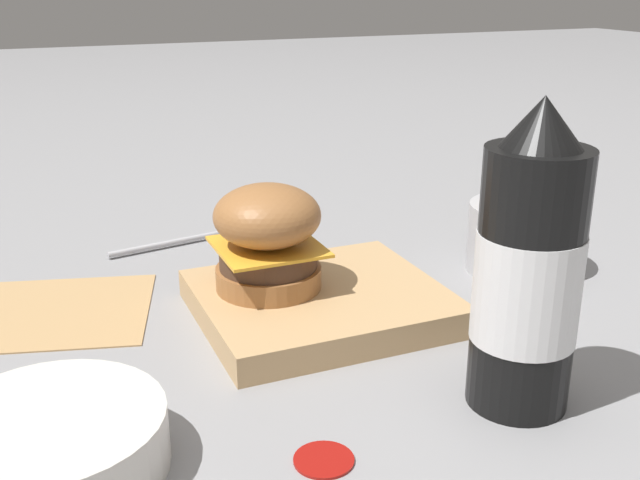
% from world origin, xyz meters
% --- Properties ---
extents(ground_plane, '(6.00, 6.00, 0.00)m').
position_xyz_m(ground_plane, '(0.00, 0.00, 0.00)').
color(ground_plane, gray).
extents(serving_board, '(0.23, 0.20, 0.03)m').
position_xyz_m(serving_board, '(0.01, 0.08, 0.01)').
color(serving_board, tan).
rests_on(serving_board, ground_plane).
extents(burger, '(0.10, 0.10, 0.10)m').
position_xyz_m(burger, '(-0.03, 0.10, 0.08)').
color(burger, '#9E6638').
rests_on(burger, serving_board).
extents(ketchup_bottle, '(0.08, 0.08, 0.23)m').
position_xyz_m(ketchup_bottle, '(0.09, -0.12, 0.11)').
color(ketchup_bottle, black).
rests_on(ketchup_bottle, ground_plane).
extents(fries_basket, '(0.12, 0.12, 0.14)m').
position_xyz_m(fries_basket, '(0.26, 0.10, 0.04)').
color(fries_basket, '#B7B7BC').
rests_on(fries_basket, ground_plane).
extents(side_bowl, '(0.15, 0.15, 0.04)m').
position_xyz_m(side_bowl, '(-0.24, -0.07, 0.02)').
color(side_bowl, silver).
rests_on(side_bowl, ground_plane).
extents(spoon, '(0.19, 0.05, 0.01)m').
position_xyz_m(spoon, '(-0.02, 0.33, 0.01)').
color(spoon, '#B2B2B7').
rests_on(spoon, ground_plane).
extents(ketchup_puddle, '(0.04, 0.04, 0.00)m').
position_xyz_m(ketchup_puddle, '(-0.07, -0.13, 0.00)').
color(ketchup_puddle, '#9E140F').
rests_on(ketchup_puddle, ground_plane).
extents(parchment_square, '(0.20, 0.20, 0.00)m').
position_xyz_m(parchment_square, '(-0.21, 0.18, 0.00)').
color(parchment_square, tan).
rests_on(parchment_square, ground_plane).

